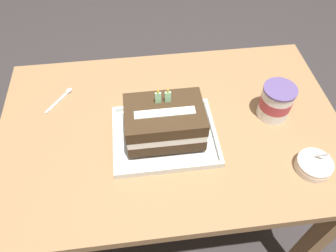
# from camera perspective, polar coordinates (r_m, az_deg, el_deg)

# --- Properties ---
(ground_plane) EXTENTS (8.00, 8.00, 0.00)m
(ground_plane) POSITION_cam_1_polar(r_m,az_deg,el_deg) (1.78, 0.37, -15.75)
(ground_plane) COLOR #383333
(dining_table) EXTENTS (1.19, 0.77, 0.78)m
(dining_table) POSITION_cam_1_polar(r_m,az_deg,el_deg) (1.20, 0.52, -3.27)
(dining_table) COLOR #9E754C
(dining_table) RESTS_ON ground_plane
(foil_tray) EXTENTS (0.34, 0.28, 0.02)m
(foil_tray) POSITION_cam_1_polar(r_m,az_deg,el_deg) (1.07, -0.59, -1.88)
(foil_tray) COLOR silver
(foil_tray) RESTS_ON dining_table
(birthday_cake) EXTENTS (0.25, 0.17, 0.17)m
(birthday_cake) POSITION_cam_1_polar(r_m,az_deg,el_deg) (1.01, -0.62, 0.72)
(birthday_cake) COLOR #3D2A18
(birthday_cake) RESTS_ON foil_tray
(bowl_stack) EXTENTS (0.11, 0.11, 0.08)m
(bowl_stack) POSITION_cam_1_polar(r_m,az_deg,el_deg) (1.10, 24.53, -6.35)
(bowl_stack) COLOR silver
(bowl_stack) RESTS_ON dining_table
(ice_cream_tub) EXTENTS (0.11, 0.11, 0.13)m
(ice_cream_tub) POSITION_cam_1_polar(r_m,az_deg,el_deg) (1.16, 18.66, 4.13)
(ice_cream_tub) COLOR white
(ice_cream_tub) RESTS_ON dining_table
(serving_spoon_near_tray) EXTENTS (0.10, 0.12, 0.01)m
(serving_spoon_near_tray) POSITION_cam_1_polar(r_m,az_deg,el_deg) (1.27, -17.94, 5.32)
(serving_spoon_near_tray) COLOR silver
(serving_spoon_near_tray) RESTS_ON dining_table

